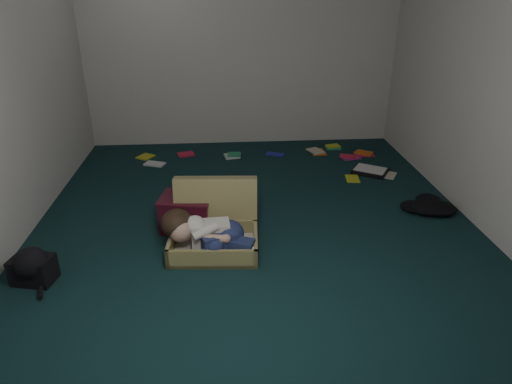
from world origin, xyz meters
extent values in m
plane|color=black|center=(0.00, 0.00, 0.00)|extent=(4.50, 4.50, 0.00)
plane|color=silver|center=(0.00, 2.25, 1.30)|extent=(4.50, 0.00, 4.50)
plane|color=silver|center=(0.00, -2.25, 1.30)|extent=(4.50, 0.00, 4.50)
plane|color=silver|center=(-2.00, 0.00, 1.30)|extent=(0.00, 4.50, 4.50)
plane|color=silver|center=(2.00, 0.00, 1.30)|extent=(0.00, 4.50, 4.50)
cube|color=#948951|center=(-0.38, -0.54, 0.08)|extent=(0.75, 0.56, 0.16)
cube|color=beige|center=(-0.38, -0.54, 0.04)|extent=(0.68, 0.49, 0.02)
cube|color=#948951|center=(-0.35, -0.21, 0.25)|extent=(0.73, 0.27, 0.53)
cube|color=silver|center=(-0.40, -0.56, 0.17)|extent=(0.32, 0.19, 0.22)
sphere|color=tan|center=(-0.63, -0.57, 0.23)|extent=(0.19, 0.19, 0.19)
ellipsoid|color=black|center=(-0.67, -0.51, 0.27)|extent=(0.26, 0.27, 0.22)
ellipsoid|color=navy|center=(-0.24, -0.56, 0.17)|extent=(0.23, 0.27, 0.22)
cube|color=navy|center=(-0.33, -0.66, 0.16)|extent=(0.29, 0.21, 0.14)
cube|color=navy|center=(-0.18, -0.68, 0.14)|extent=(0.27, 0.20, 0.11)
sphere|color=white|center=(-0.08, -0.66, 0.12)|extent=(0.11, 0.11, 0.11)
sphere|color=white|center=(-0.09, -0.73, 0.11)|extent=(0.10, 0.10, 0.10)
cylinder|color=tan|center=(-0.36, -0.69, 0.22)|extent=(0.19, 0.07, 0.07)
cube|color=#400D1A|center=(-0.61, -0.12, 0.14)|extent=(0.48, 0.41, 0.29)
cube|color=#400D1A|center=(-0.61, -0.12, 0.30)|extent=(0.51, 0.43, 0.02)
cube|color=black|center=(1.42, 1.02, 0.02)|extent=(0.47, 0.44, 0.05)
cube|color=white|center=(1.42, 1.02, 0.05)|extent=(0.42, 0.39, 0.01)
cube|color=gold|center=(-1.25, 1.74, 0.01)|extent=(0.20, 0.15, 0.02)
cube|color=red|center=(-0.75, 1.78, 0.01)|extent=(0.25, 0.24, 0.02)
cube|color=white|center=(-0.16, 1.66, 0.01)|extent=(0.20, 0.23, 0.02)
cube|color=#1C229C|center=(0.39, 1.71, 0.01)|extent=(0.21, 0.24, 0.02)
cube|color=#D95D19|center=(0.95, 1.75, 0.01)|extent=(0.25, 0.23, 0.02)
cube|color=#289361|center=(1.19, 1.89, 0.01)|extent=(0.21, 0.17, 0.02)
cube|color=#A6297F|center=(1.32, 1.51, 0.01)|extent=(0.25, 0.25, 0.02)
cube|color=beige|center=(1.59, 0.93, 0.01)|extent=(0.19, 0.23, 0.02)
cube|color=gold|center=(1.17, 0.86, 0.01)|extent=(0.22, 0.25, 0.02)
cube|color=red|center=(1.53, 1.62, 0.01)|extent=(0.25, 0.22, 0.02)
cube|color=white|center=(-1.11, 1.47, 0.01)|extent=(0.22, 0.18, 0.02)
camera|label=1|loc=(-0.28, -3.75, 2.04)|focal=32.00mm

